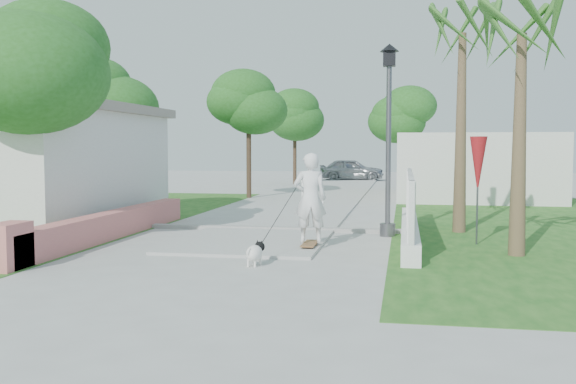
% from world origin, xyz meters
% --- Properties ---
extents(ground, '(90.00, 90.00, 0.00)m').
position_xyz_m(ground, '(0.00, 0.00, 0.00)').
color(ground, '#B7B7B2').
rests_on(ground, ground).
extents(path_strip, '(3.20, 36.00, 0.06)m').
position_xyz_m(path_strip, '(0.00, 20.00, 0.03)').
color(path_strip, '#B7B7B2').
rests_on(path_strip, ground).
extents(curb, '(6.50, 0.25, 0.10)m').
position_xyz_m(curb, '(0.00, 6.00, 0.05)').
color(curb, '#999993').
rests_on(curb, ground).
extents(grass_left, '(8.00, 20.00, 0.01)m').
position_xyz_m(grass_left, '(-7.00, 8.00, 0.01)').
color(grass_left, '#1F571B').
rests_on(grass_left, ground).
extents(grass_right, '(8.00, 20.00, 0.01)m').
position_xyz_m(grass_right, '(7.00, 8.00, 0.01)').
color(grass_right, '#1F571B').
rests_on(grass_right, ground).
extents(pink_wall, '(0.45, 8.20, 0.80)m').
position_xyz_m(pink_wall, '(-3.30, 3.55, 0.31)').
color(pink_wall, '#BE6161').
rests_on(pink_wall, ground).
extents(lattice_fence, '(0.35, 7.00, 1.50)m').
position_xyz_m(lattice_fence, '(3.40, 5.00, 0.54)').
color(lattice_fence, white).
rests_on(lattice_fence, ground).
extents(building_right, '(6.00, 8.00, 2.60)m').
position_xyz_m(building_right, '(6.00, 18.00, 1.30)').
color(building_right, silver).
rests_on(building_right, ground).
extents(street_lamp, '(0.44, 0.44, 4.44)m').
position_xyz_m(street_lamp, '(2.90, 5.50, 2.43)').
color(street_lamp, '#59595E').
rests_on(street_lamp, ground).
extents(bollard, '(0.14, 0.14, 1.09)m').
position_xyz_m(bollard, '(0.20, 10.00, 0.58)').
color(bollard, white).
rests_on(bollard, ground).
extents(patio_umbrella, '(0.36, 0.36, 2.30)m').
position_xyz_m(patio_umbrella, '(4.80, 4.50, 1.69)').
color(patio_umbrella, '#59595E').
rests_on(patio_umbrella, ground).
extents(tree_left_near, '(3.60, 3.60, 5.28)m').
position_xyz_m(tree_left_near, '(-4.48, 2.98, 3.82)').
color(tree_left_near, '#4C3826').
rests_on(tree_left_near, ground).
extents(tree_left_mid, '(3.20, 3.20, 4.85)m').
position_xyz_m(tree_left_mid, '(-5.48, 8.48, 3.50)').
color(tree_left_mid, '#4C3826').
rests_on(tree_left_mid, ground).
extents(tree_path_left, '(3.40, 3.40, 5.23)m').
position_xyz_m(tree_path_left, '(-2.98, 15.98, 3.82)').
color(tree_path_left, '#4C3826').
rests_on(tree_path_left, ground).
extents(tree_path_right, '(3.00, 3.00, 4.79)m').
position_xyz_m(tree_path_right, '(3.22, 19.98, 3.49)').
color(tree_path_right, '#4C3826').
rests_on(tree_path_right, ground).
extents(tree_path_far, '(3.20, 3.20, 5.17)m').
position_xyz_m(tree_path_far, '(-2.78, 25.98, 3.82)').
color(tree_path_far, '#4C3826').
rests_on(tree_path_far, ground).
extents(palm_far, '(1.80, 1.80, 5.30)m').
position_xyz_m(palm_far, '(4.60, 6.50, 4.48)').
color(palm_far, brown).
rests_on(palm_far, ground).
extents(palm_near, '(1.80, 1.80, 4.70)m').
position_xyz_m(palm_near, '(5.40, 3.20, 3.95)').
color(palm_near, brown).
rests_on(palm_near, ground).
extents(skateboarder, '(1.05, 2.37, 1.96)m').
position_xyz_m(skateboarder, '(1.11, 2.85, 0.89)').
color(skateboarder, brown).
rests_on(skateboarder, ground).
extents(dog, '(0.37, 0.62, 0.43)m').
position_xyz_m(dog, '(0.71, 1.32, 0.23)').
color(dog, white).
rests_on(dog, ground).
extents(parked_car, '(4.11, 1.86, 1.37)m').
position_xyz_m(parked_car, '(0.00, 30.61, 0.69)').
color(parked_car, '#96979D').
rests_on(parked_car, ground).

